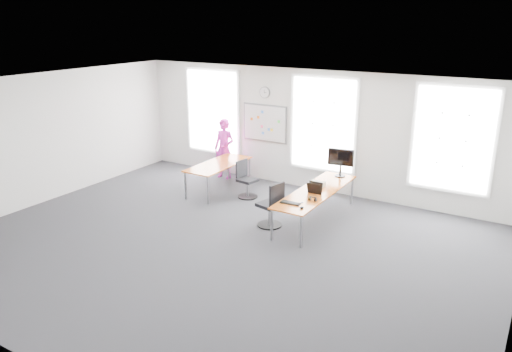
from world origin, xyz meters
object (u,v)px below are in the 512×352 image
Objects in this scene: chair_left at (246,181)px; monitor at (341,160)px; desk_right at (316,193)px; keyboard at (290,203)px; headphones at (313,199)px; person at (224,149)px; chair_right at (272,207)px; desk_left at (219,166)px.

monitor is at bearing -63.45° from chair_left.
keyboard reaches higher than desk_right.
headphones is at bearing 42.03° from keyboard.
desk_right is 3.10× the size of chair_left.
chair_right is at bearing -41.39° from person.
desk_left is 3.29m from headphones.
keyboard is (2.77, -1.48, 0.04)m from desk_left.
person reaches higher than chair_left.
person is at bearing 117.22° from desk_left.
desk_right is at bearing 100.34° from headphones.
desk_left is (-2.89, 0.53, 0.01)m from desk_right.
monitor is (2.94, 0.66, 0.42)m from desk_left.
keyboard is at bearing -97.01° from desk_right.
headphones is at bearing 114.30° from chair_right.
desk_left reaches higher than keyboard.
person is 4.09m from keyboard.
person is 4.00× the size of keyboard.
headphones is at bearing -32.34° from person.
keyboard is 2.19m from monitor.
desk_left is 12.24× the size of headphones.
chair_left is (-2.07, 0.50, -0.24)m from desk_right.
headphones is at bearing -20.08° from desk_left.
desk_right is at bearing -94.97° from chair_left.
keyboard is at bearing -139.60° from headphones.
desk_right is at bearing 76.77° from keyboard.
desk_left reaches higher than desk_right.
chair_right is 3.56m from person.
desk_right is 6.94× the size of keyboard.
keyboard is 0.48m from headphones.
desk_right is 1.44× the size of desk_left.
monitor is at bearing 174.39° from chair_right.
keyboard is at bearing -38.87° from person.
keyboard is (0.53, -0.20, 0.27)m from chair_right.
desk_left is at bearing -64.78° from person.
person is at bearing 156.17° from desk_right.
chair_left is 2.34m from monitor.
chair_left is 0.56× the size of person.
chair_left reaches higher than desk_left.
desk_left is 2.01× the size of chair_right.
desk_left is at bearing 169.68° from desk_right.
chair_left reaches higher than keyboard.
chair_right is at bearing -118.76° from monitor.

